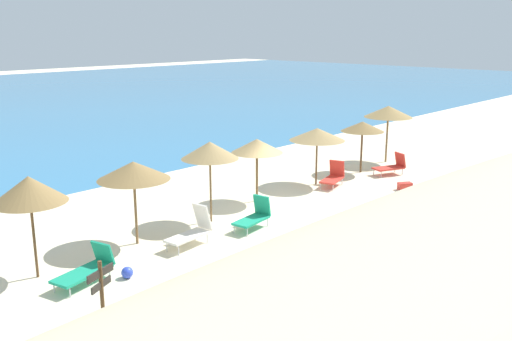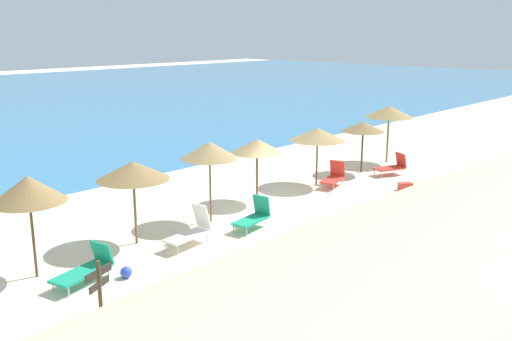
{
  "view_description": "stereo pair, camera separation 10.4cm",
  "coord_description": "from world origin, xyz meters",
  "px_view_note": "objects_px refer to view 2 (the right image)",
  "views": [
    {
      "loc": [
        -15.02,
        -12.41,
        6.39
      ],
      "look_at": [
        -0.03,
        1.61,
        1.28
      ],
      "focal_mm": 39.64,
      "sensor_mm": 36.0,
      "label": 1
    },
    {
      "loc": [
        -14.95,
        -12.49,
        6.39
      ],
      "look_at": [
        -0.03,
        1.61,
        1.28
      ],
      "focal_mm": 39.64,
      "sensor_mm": 36.0,
      "label": 2
    }
  ],
  "objects_px": {
    "lounge_chair_1": "(392,166)",
    "lounge_chair_0": "(254,216)",
    "beach_ball": "(126,272)",
    "lounge_chair_2": "(192,230)",
    "beach_umbrella_3": "(257,146)",
    "beach_umbrella_0": "(28,189)",
    "beach_umbrella_4": "(318,134)",
    "beach_umbrella_5": "(363,127)",
    "beach_umbrella_6": "(389,112)",
    "cooler_box": "(405,186)",
    "beach_umbrella_1": "(133,171)",
    "lounge_chair_4": "(334,176)",
    "beach_umbrella_2": "(210,150)",
    "lounge_chair_3": "(86,268)",
    "wooden_signpost": "(99,287)"
  },
  "relations": [
    {
      "from": "lounge_chair_3",
      "to": "lounge_chair_4",
      "type": "xyz_separation_m",
      "value": [
        12.07,
        0.83,
        0.04
      ]
    },
    {
      "from": "cooler_box",
      "to": "beach_umbrella_0",
      "type": "bearing_deg",
      "value": 168.41
    },
    {
      "from": "beach_umbrella_5",
      "to": "beach_umbrella_4",
      "type": "bearing_deg",
      "value": 176.07
    },
    {
      "from": "beach_umbrella_1",
      "to": "beach_umbrella_2",
      "type": "distance_m",
      "value": 2.96
    },
    {
      "from": "beach_umbrella_5",
      "to": "beach_umbrella_1",
      "type": "bearing_deg",
      "value": 179.73
    },
    {
      "from": "beach_umbrella_1",
      "to": "lounge_chair_3",
      "type": "xyz_separation_m",
      "value": [
        -2.5,
        -1.35,
        -1.93
      ]
    },
    {
      "from": "beach_umbrella_6",
      "to": "lounge_chair_1",
      "type": "distance_m",
      "value": 3.34
    },
    {
      "from": "beach_umbrella_1",
      "to": "lounge_chair_0",
      "type": "xyz_separation_m",
      "value": [
        3.49,
        -1.69,
        -1.89
      ]
    },
    {
      "from": "beach_umbrella_1",
      "to": "lounge_chair_1",
      "type": "relative_size",
      "value": 1.65
    },
    {
      "from": "beach_umbrella_0",
      "to": "beach_umbrella_4",
      "type": "bearing_deg",
      "value": 1.13
    },
    {
      "from": "beach_umbrella_4",
      "to": "wooden_signpost",
      "type": "relative_size",
      "value": 1.58
    },
    {
      "from": "beach_umbrella_0",
      "to": "beach_ball",
      "type": "bearing_deg",
      "value": -48.62
    },
    {
      "from": "beach_umbrella_5",
      "to": "lounge_chair_3",
      "type": "height_order",
      "value": "beach_umbrella_5"
    },
    {
      "from": "beach_umbrella_0",
      "to": "beach_umbrella_6",
      "type": "bearing_deg",
      "value": 0.9
    },
    {
      "from": "beach_umbrella_3",
      "to": "lounge_chair_2",
      "type": "relative_size",
      "value": 1.5
    },
    {
      "from": "lounge_chair_1",
      "to": "beach_umbrella_3",
      "type": "bearing_deg",
      "value": 99.93
    },
    {
      "from": "beach_umbrella_3",
      "to": "beach_umbrella_5",
      "type": "bearing_deg",
      "value": -3.45
    },
    {
      "from": "lounge_chair_1",
      "to": "beach_ball",
      "type": "relative_size",
      "value": 5.0
    },
    {
      "from": "lounge_chair_2",
      "to": "cooler_box",
      "type": "xyz_separation_m",
      "value": [
        10.02,
        -1.68,
        -0.34
      ]
    },
    {
      "from": "lounge_chair_1",
      "to": "beach_ball",
      "type": "bearing_deg",
      "value": 115.27
    },
    {
      "from": "beach_umbrella_4",
      "to": "lounge_chair_0",
      "type": "xyz_separation_m",
      "value": [
        -5.79,
        -1.84,
        -1.74
      ]
    },
    {
      "from": "lounge_chair_2",
      "to": "lounge_chair_4",
      "type": "xyz_separation_m",
      "value": [
        8.5,
        0.84,
        -0.08
      ]
    },
    {
      "from": "beach_umbrella_2",
      "to": "lounge_chair_3",
      "type": "height_order",
      "value": "beach_umbrella_2"
    },
    {
      "from": "beach_umbrella_5",
      "to": "wooden_signpost",
      "type": "bearing_deg",
      "value": -167.35
    },
    {
      "from": "beach_ball",
      "to": "lounge_chair_2",
      "type": "bearing_deg",
      "value": 11.14
    },
    {
      "from": "beach_umbrella_0",
      "to": "beach_umbrella_6",
      "type": "height_order",
      "value": "beach_umbrella_6"
    },
    {
      "from": "beach_umbrella_1",
      "to": "beach_umbrella_5",
      "type": "distance_m",
      "value": 12.4
    },
    {
      "from": "lounge_chair_3",
      "to": "cooler_box",
      "type": "relative_size",
      "value": 3.21
    },
    {
      "from": "beach_umbrella_5",
      "to": "lounge_chair_1",
      "type": "relative_size",
      "value": 1.51
    },
    {
      "from": "beach_umbrella_5",
      "to": "beach_ball",
      "type": "distance_m",
      "value": 14.31
    },
    {
      "from": "beach_umbrella_3",
      "to": "beach_umbrella_5",
      "type": "distance_m",
      "value": 6.63
    },
    {
      "from": "beach_umbrella_4",
      "to": "beach_umbrella_1",
      "type": "bearing_deg",
      "value": -179.04
    },
    {
      "from": "lounge_chair_2",
      "to": "beach_umbrella_4",
      "type": "bearing_deg",
      "value": -85.0
    },
    {
      "from": "lounge_chair_0",
      "to": "lounge_chair_2",
      "type": "distance_m",
      "value": 2.43
    },
    {
      "from": "beach_umbrella_3",
      "to": "lounge_chair_2",
      "type": "distance_m",
      "value": 5.26
    },
    {
      "from": "lounge_chair_4",
      "to": "beach_umbrella_0",
      "type": "bearing_deg",
      "value": 72.59
    },
    {
      "from": "beach_umbrella_4",
      "to": "wooden_signpost",
      "type": "height_order",
      "value": "beach_umbrella_4"
    },
    {
      "from": "beach_umbrella_5",
      "to": "beach_umbrella_6",
      "type": "distance_m",
      "value": 2.7
    },
    {
      "from": "beach_umbrella_6",
      "to": "lounge_chair_2",
      "type": "height_order",
      "value": "beach_umbrella_6"
    },
    {
      "from": "beach_ball",
      "to": "cooler_box",
      "type": "xyz_separation_m",
      "value": [
        12.76,
        -1.14,
        -0.01
      ]
    },
    {
      "from": "lounge_chair_1",
      "to": "lounge_chair_0",
      "type": "bearing_deg",
      "value": 115.18
    },
    {
      "from": "lounge_chair_0",
      "to": "cooler_box",
      "type": "xyz_separation_m",
      "value": [
        7.61,
        -1.35,
        -0.28
      ]
    },
    {
      "from": "beach_umbrella_3",
      "to": "beach_umbrella_6",
      "type": "distance_m",
      "value": 9.29
    },
    {
      "from": "beach_umbrella_3",
      "to": "beach_umbrella_4",
      "type": "relative_size",
      "value": 1.0
    },
    {
      "from": "beach_umbrella_2",
      "to": "beach_umbrella_1",
      "type": "bearing_deg",
      "value": 177.2
    },
    {
      "from": "cooler_box",
      "to": "beach_umbrella_4",
      "type": "bearing_deg",
      "value": 119.78
    },
    {
      "from": "beach_umbrella_4",
      "to": "lounge_chair_2",
      "type": "height_order",
      "value": "beach_umbrella_4"
    },
    {
      "from": "beach_umbrella_1",
      "to": "lounge_chair_4",
      "type": "distance_m",
      "value": 9.78
    },
    {
      "from": "lounge_chair_0",
      "to": "lounge_chair_3",
      "type": "distance_m",
      "value": 5.99
    },
    {
      "from": "lounge_chair_1",
      "to": "lounge_chair_2",
      "type": "height_order",
      "value": "lounge_chair_2"
    }
  ]
}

